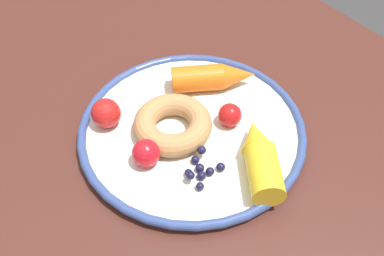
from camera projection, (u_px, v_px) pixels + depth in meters
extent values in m
cube|color=#4A241D|center=(223.00, 131.00, 0.62)|extent=(1.11, 0.70, 0.03)
cube|color=#4C2219|center=(188.00, 67.00, 1.27)|extent=(0.05, 0.05, 0.70)
cylinder|color=white|center=(192.00, 131.00, 0.59)|extent=(0.30, 0.30, 0.01)
torus|color=#354A87|center=(192.00, 128.00, 0.59)|extent=(0.31, 0.31, 0.01)
cylinder|color=orange|center=(197.00, 79.00, 0.62)|extent=(0.07, 0.08, 0.04)
cone|color=orange|center=(239.00, 75.00, 0.63)|extent=(0.06, 0.06, 0.04)
cylinder|color=yellow|center=(264.00, 172.00, 0.51)|extent=(0.08, 0.07, 0.04)
cone|color=yellow|center=(257.00, 135.00, 0.55)|extent=(0.06, 0.06, 0.04)
torus|color=tan|center=(173.00, 124.00, 0.57)|extent=(0.14, 0.14, 0.03)
sphere|color=#191638|center=(221.00, 167.00, 0.54)|extent=(0.01, 0.01, 0.01)
sphere|color=#191638|center=(201.00, 176.00, 0.53)|extent=(0.01, 0.01, 0.01)
sphere|color=#191638|center=(200.00, 168.00, 0.53)|extent=(0.01, 0.01, 0.01)
sphere|color=#191638|center=(188.00, 173.00, 0.53)|extent=(0.01, 0.01, 0.01)
sphere|color=#191638|center=(200.00, 186.00, 0.52)|extent=(0.01, 0.01, 0.01)
sphere|color=#191638|center=(195.00, 160.00, 0.54)|extent=(0.01, 0.01, 0.01)
sphere|color=#191638|center=(210.00, 171.00, 0.53)|extent=(0.01, 0.01, 0.01)
sphere|color=#191638|center=(202.00, 150.00, 0.54)|extent=(0.01, 0.01, 0.01)
sphere|color=#191638|center=(190.00, 175.00, 0.52)|extent=(0.01, 0.01, 0.01)
sphere|color=red|center=(106.00, 113.00, 0.58)|extent=(0.04, 0.04, 0.04)
sphere|color=red|center=(146.00, 153.00, 0.53)|extent=(0.04, 0.04, 0.04)
sphere|color=red|center=(229.00, 116.00, 0.58)|extent=(0.03, 0.03, 0.03)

